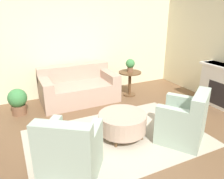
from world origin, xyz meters
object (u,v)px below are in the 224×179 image
at_px(ottoman_table, 122,122).
at_px(side_table, 130,79).
at_px(armchair_left, 70,153).
at_px(potted_plant_floor, 18,101).
at_px(couch, 79,89).
at_px(armchair_right, 184,122).
at_px(potted_plant_on_side_table, 130,64).

bearing_deg(ottoman_table, side_table, 56.28).
height_order(armchair_left, potted_plant_floor, armchair_left).
relative_size(couch, armchair_left, 1.79).
bearing_deg(couch, potted_plant_floor, -174.48).
relative_size(armchair_left, armchair_right, 1.00).
bearing_deg(armchair_right, ottoman_table, 147.11).
height_order(ottoman_table, side_table, side_table).
relative_size(armchair_right, ottoman_table, 1.20).
relative_size(side_table, potted_plant_on_side_table, 1.91).
bearing_deg(armchair_right, couch, 113.46).
bearing_deg(potted_plant_floor, potted_plant_on_side_table, -1.64).
relative_size(armchair_left, side_table, 1.58).
bearing_deg(side_table, ottoman_table, -123.72).
distance_m(armchair_left, armchair_right, 2.05).
relative_size(side_table, potted_plant_floor, 1.12).
xyz_separation_m(couch, side_table, (1.36, -0.22, 0.14)).
distance_m(couch, armchair_right, 2.79).
xyz_separation_m(potted_plant_on_side_table, potted_plant_floor, (-2.82, 0.08, -0.54)).
height_order(couch, side_table, couch).
height_order(couch, ottoman_table, couch).
height_order(side_table, potted_plant_floor, side_table).
xyz_separation_m(couch, armchair_left, (-0.94, -2.56, 0.05)).
height_order(ottoman_table, potted_plant_floor, potted_plant_floor).
xyz_separation_m(ottoman_table, potted_plant_on_side_table, (1.17, 1.75, 0.57)).
bearing_deg(armchair_left, armchair_right, 0.00).
xyz_separation_m(ottoman_table, potted_plant_floor, (-1.65, 1.83, 0.03)).
distance_m(armchair_left, side_table, 3.28).
bearing_deg(couch, ottoman_table, -84.25).
relative_size(ottoman_table, potted_plant_floor, 1.47).
height_order(couch, armchair_left, armchair_left).
distance_m(ottoman_table, side_table, 2.11).
distance_m(armchair_right, potted_plant_floor, 3.52).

